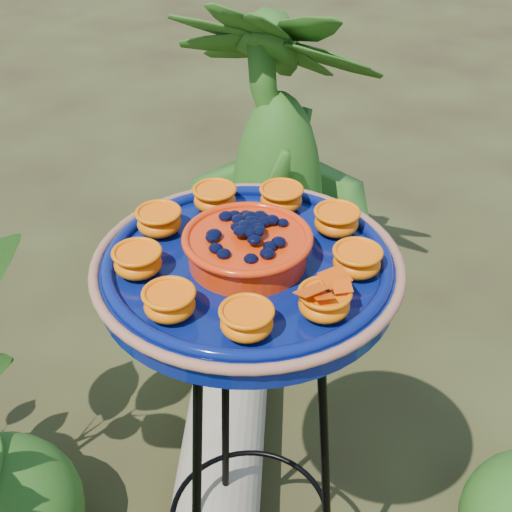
% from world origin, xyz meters
% --- Properties ---
extents(tripod_stand, '(0.42, 0.42, 0.91)m').
position_xyz_m(tripod_stand, '(-0.14, -0.07, 0.55)').
color(tripod_stand, black).
rests_on(tripod_stand, ground).
extents(feeder_dish, '(0.59, 0.59, 0.11)m').
position_xyz_m(feeder_dish, '(-0.14, -0.07, 0.95)').
color(feeder_dish, '#071357').
rests_on(feeder_dish, tripod_stand).
extents(driftwood_log, '(0.59, 0.61, 0.21)m').
position_xyz_m(driftwood_log, '(0.05, 0.26, 0.11)').
color(driftwood_log, gray).
rests_on(driftwood_log, ground).
extents(shrub_back_right, '(0.83, 0.83, 1.09)m').
position_xyz_m(shrub_back_right, '(0.61, 0.69, 0.54)').
color(shrub_back_right, '#295416').
rests_on(shrub_back_right, ground).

